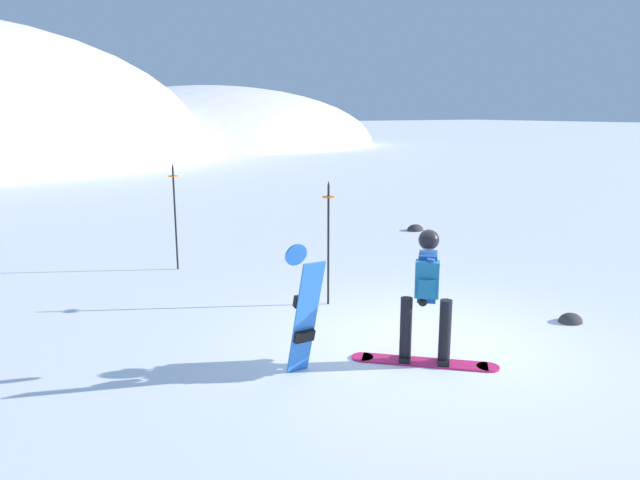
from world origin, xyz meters
The scene contains 8 objects.
ground_plane centered at (0.00, 0.00, 0.00)m, with size 300.00×300.00×0.00m, color white.
ridge_peak_far centered at (14.57, 46.98, 0.00)m, with size 30.44×27.40×10.66m.
snowboarder_main centered at (-0.44, -0.52, 0.92)m, with size 1.44×1.32×1.71m.
spare_snowboard centered at (-1.90, -0.05, 0.81)m, with size 0.28×0.50×1.60m.
piste_marker_near centered at (-1.68, 5.55, 1.21)m, with size 0.20×0.20×2.13m.
piste_marker_far centered at (-0.23, 2.14, 1.16)m, with size 0.20×0.20×2.03m.
rock_dark centered at (2.46, -0.45, 0.00)m, with size 0.38×0.33×0.27m.
rock_mid centered at (4.97, 6.22, 0.00)m, with size 0.46×0.39×0.33m.
Camera 1 is at (-5.13, -5.88, 3.11)m, focal length 33.63 mm.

